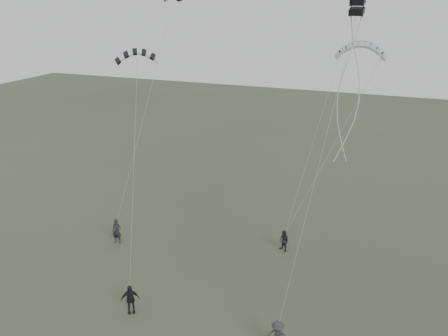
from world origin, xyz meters
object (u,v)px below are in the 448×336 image
(kite_pale_large, at_px, (362,45))
(flyer_far, at_px, (277,336))
(flyer_center, at_px, (130,299))
(kite_box, at_px, (357,6))
(flyer_left, at_px, (117,231))
(flyer_right, at_px, (284,241))
(kite_striped, at_px, (137,52))

(kite_pale_large, bearing_deg, flyer_far, -99.35)
(flyer_center, height_order, kite_box, kite_box)
(flyer_far, bearing_deg, flyer_center, -174.18)
(flyer_center, relative_size, kite_pale_large, 0.53)
(flyer_left, bearing_deg, flyer_far, -34.34)
(flyer_right, bearing_deg, kite_striped, -128.32)
(flyer_far, bearing_deg, kite_box, 71.61)
(flyer_center, xyz_separation_m, kite_box, (10.85, 4.51, 16.23))
(flyer_center, height_order, kite_pale_large, kite_pale_large)
(flyer_left, distance_m, flyer_far, 15.59)
(flyer_right, distance_m, kite_striped, 16.78)
(flyer_far, distance_m, kite_box, 16.94)
(kite_striped, bearing_deg, kite_pale_large, 1.93)
(flyer_left, relative_size, flyer_center, 1.04)
(flyer_right, xyz_separation_m, flyer_far, (1.93, -9.78, 0.11))
(kite_striped, relative_size, kite_box, 3.79)
(flyer_left, distance_m, kite_striped, 13.70)
(flyer_right, xyz_separation_m, kite_box, (3.90, -5.34, 16.33))
(flyer_far, xyz_separation_m, kite_striped, (-11.31, 6.58, 13.44))
(kite_box, bearing_deg, flyer_left, 177.05)
(flyer_left, bearing_deg, flyer_center, -60.97)
(flyer_center, bearing_deg, flyer_right, 22.71)
(flyer_center, bearing_deg, kite_striped, 77.91)
(kite_pale_large, bearing_deg, flyer_left, -155.21)
(flyer_left, height_order, kite_pale_large, kite_pale_large)
(kite_striped, xyz_separation_m, kite_box, (13.27, -2.13, 2.78))
(flyer_left, xyz_separation_m, flyer_right, (12.22, 3.26, -0.15))
(kite_box, bearing_deg, flyer_right, 130.56)
(flyer_far, xyz_separation_m, kite_box, (1.96, 4.45, 16.22))
(kite_box, bearing_deg, kite_pale_large, 95.78)
(kite_box, bearing_deg, kite_striped, 175.27)
(flyer_right, bearing_deg, flyer_left, -132.26)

